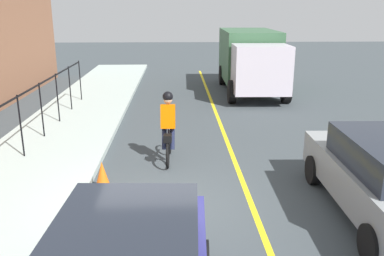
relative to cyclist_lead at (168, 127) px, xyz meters
name	(u,v)px	position (x,y,z in m)	size (l,w,h in m)	color
ground_plane	(172,207)	(-2.53, -0.10, -0.91)	(80.00, 80.00, 0.00)	#3A4145
lane_line_centre	(252,206)	(-2.53, -1.70, -0.91)	(36.00, 0.12, 0.01)	yellow
cyclist_lead	(168,127)	(0.00, 0.00, 0.00)	(1.71, 0.37, 1.83)	black
box_truck_background	(251,58)	(9.03, -3.68, 0.64)	(6.76, 2.65, 2.78)	#345B3C
traffic_cone_near	(102,176)	(-1.64, 1.40, -0.59)	(0.36, 0.36, 0.65)	orange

